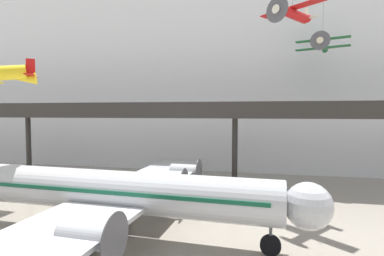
{
  "coord_description": "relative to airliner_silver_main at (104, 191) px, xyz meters",
  "views": [
    {
      "loc": [
        2.48,
        -12.24,
        9.02
      ],
      "look_at": [
        -2.33,
        10.53,
        7.78
      ],
      "focal_mm": 28.0,
      "sensor_mm": 36.0,
      "label": 1
    }
  ],
  "objects": [
    {
      "name": "hangar_back_wall",
      "position": [
        8.23,
        26.48,
        10.75
      ],
      "size": [
        140.0,
        3.0,
        28.02
      ],
      "color": "silver",
      "rests_on": "ground"
    },
    {
      "name": "mezzanine_walkway",
      "position": [
        8.23,
        17.4,
        5.33
      ],
      "size": [
        110.0,
        3.2,
        10.26
      ],
      "color": "#2D2B28",
      "rests_on": "ground"
    },
    {
      "name": "airliner_silver_main",
      "position": [
        0.0,
        0.0,
        0.0
      ],
      "size": [
        31.26,
        35.34,
        8.95
      ],
      "rotation": [
        0.0,
        0.0,
        -0.06
      ],
      "color": "#B7BABF",
      "rests_on": "ground"
    },
    {
      "name": "suspended_plane_red_highwing",
      "position": [
        14.0,
        9.93,
        14.93
      ],
      "size": [
        5.56,
        5.35,
        6.46
      ],
      "rotation": [
        0.0,
        0.0,
        4.02
      ],
      "color": "red"
    },
    {
      "name": "suspended_plane_green_biplane",
      "position": [
        18.89,
        20.94,
        14.17
      ],
      "size": [
        6.35,
        5.39,
        6.95
      ],
      "rotation": [
        0.0,
        0.0,
        4.4
      ],
      "color": "#1E6B33"
    }
  ]
}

